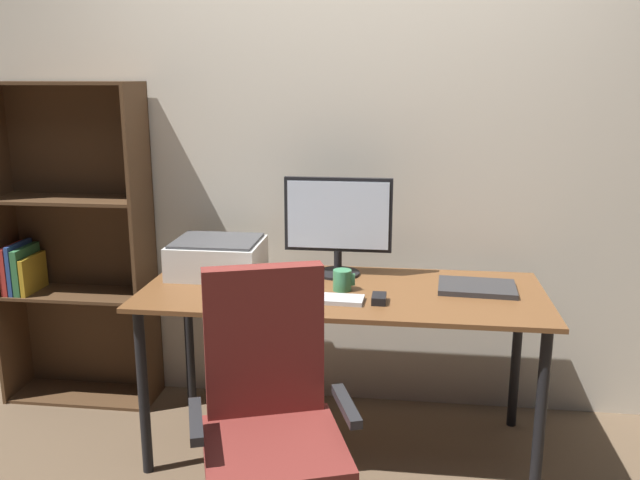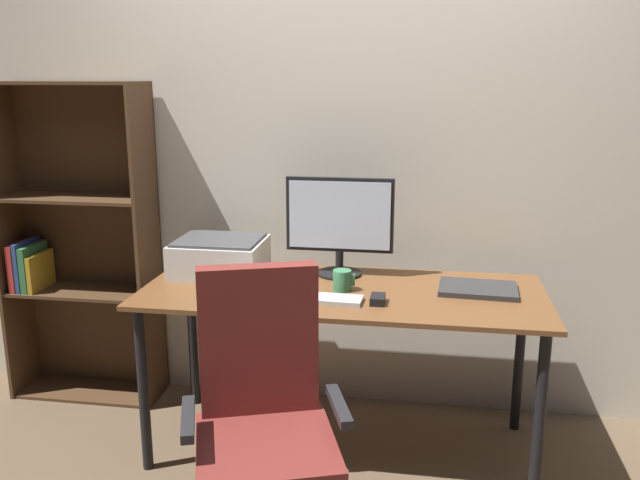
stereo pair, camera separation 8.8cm
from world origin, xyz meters
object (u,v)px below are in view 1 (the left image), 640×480
Objects in this scene: desk at (342,307)px; monitor at (338,221)px; bookshelf at (71,248)px; mouse at (379,299)px; coffee_mug at (342,280)px; printer at (217,257)px; laptop at (477,287)px; keyboard at (327,299)px; office_chair at (271,438)px.

desk is 3.52× the size of monitor.
mouse is at bearing -18.00° from bookshelf.
bookshelf reaches higher than coffee_mug.
monitor is at bearing 6.08° from printer.
mouse is at bearing -40.75° from coffee_mug.
laptop is 0.80× the size of printer.
monitor reaches higher than laptop.
office_chair is at bearing -98.44° from keyboard.
coffee_mug is (0.04, 0.15, 0.04)m from keyboard.
monitor reaches higher than desk.
coffee_mug reaches higher than laptop.
desk is 0.12m from coffee_mug.
monitor is 1.10m from office_chair.
laptop is (0.56, 0.08, -0.03)m from coffee_mug.
keyboard is at bearing -105.95° from desk.
coffee_mug is 0.82m from office_chair.
monitor is at bearing 100.43° from coffee_mug.
desk is 0.58m from laptop.
mouse is (0.16, -0.15, 0.10)m from desk.
desk is 5.84× the size of keyboard.
coffee_mug is 0.61m from printer.
laptop is (0.61, 0.22, 0.00)m from keyboard.
keyboard is (-0.00, -0.37, -0.24)m from monitor.
mouse reaches higher than laptop.
office_chair is at bearing -64.83° from printer.
keyboard is 3.02× the size of mouse.
bookshelf is (-1.35, 0.51, 0.04)m from keyboard.
office_chair is 1.69m from bookshelf.
laptop is 0.20× the size of bookshelf.
printer is (-0.54, -0.06, -0.17)m from monitor.
coffee_mug is 0.06× the size of bookshelf.
coffee_mug is at bearing 58.42° from office_chair.
laptop is at bearing -4.44° from printer.
printer is at bearing 179.33° from laptop.
desk is 1.06× the size of bookshelf.
mouse is 0.21m from coffee_mug.
desk is 0.40m from monitor.
monitor is at bearing -5.95° from bookshelf.
desk is 0.19m from keyboard.
desk is 5.29× the size of laptop.
laptop is at bearing 29.06° from office_chair.
office_chair reaches higher than mouse.
keyboard is 0.72× the size of printer.
laptop is at bearing 6.73° from desk.
office_chair is (0.42, -0.90, -0.36)m from printer.
desk is at bearing -169.50° from laptop.
monitor is 1.38m from bookshelf.
office_chair is at bearing -117.71° from mouse.
monitor is 0.48m from mouse.
printer is (-0.59, 0.16, 0.16)m from desk.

